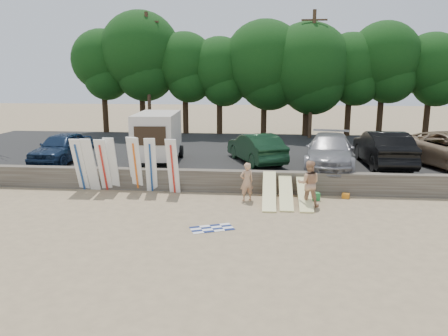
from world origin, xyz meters
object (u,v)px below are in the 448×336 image
Objects in this scene: car_0 at (62,147)px; car_2 at (330,151)px; beachgoer_a at (247,182)px; cooler at (315,196)px; box_trailer at (157,135)px; beachgoer_b at (309,183)px; car_1 at (256,148)px; car_3 at (383,148)px.

car_2 reaches higher than car_0.
car_2 is at bearing -159.72° from beachgoer_a.
car_2 reaches higher than cooler.
car_0 is at bearing -172.00° from car_2.
beachgoer_b is at bearing -37.92° from box_trailer.
car_0 reaches higher than car_1.
car_3 is at bearing 152.89° from car_1.
beachgoer_b is (12.63, -4.52, -0.53)m from car_0.
car_1 is 3.85m from car_2.
cooler is at bearing 162.78° from beachgoer_a.
beachgoer_a is 2.61m from beachgoer_b.
cooler is (13.01, -3.62, -1.32)m from car_0.
car_1 reaches higher than beachgoer_b.
box_trailer is 6.79m from beachgoer_a.
car_2 is (3.72, -0.98, 0.05)m from car_1.
cooler is at bearing -12.31° from car_0.
car_1 is at bearing -117.19° from beachgoer_a.
beachgoer_b is 5.01× the size of cooler.
car_1 is at bearing -63.91° from beachgoer_b.
beachgoer_b reaches higher than cooler.
car_3 is 8.17m from beachgoer_a.
cooler is (2.68, -4.53, -1.32)m from car_1.
beachgoer_b is at bearing -99.48° from car_2.
beachgoer_b is 1.25m from cooler.
car_2 is 2.83m from car_3.
box_trailer is 11.24× the size of cooler.
car_3 reaches higher than cooler.
car_1 is 2.84× the size of beachgoer_a.
car_3 is (16.80, 0.58, 0.12)m from car_0.
car_1 is 4.94m from beachgoer_a.
car_2 is at bearing 141.01° from car_1.
car_3 is 6.62m from beachgoer_b.
box_trailer is 0.93× the size of car_0.
car_0 is at bearing -179.27° from box_trailer.
car_3 is (6.47, -0.33, 0.13)m from car_1.
box_trailer is 2.57× the size of beachgoer_a.
car_3 is (2.75, 0.65, 0.08)m from car_2.
box_trailer is 5.18m from car_0.
car_1 is at bearing -4.39° from car_3.
car_3 is at bearing -3.82° from box_trailer.
beachgoer_b is at bearing -121.71° from cooler.
car_2 is at bearing 11.89° from car_3.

